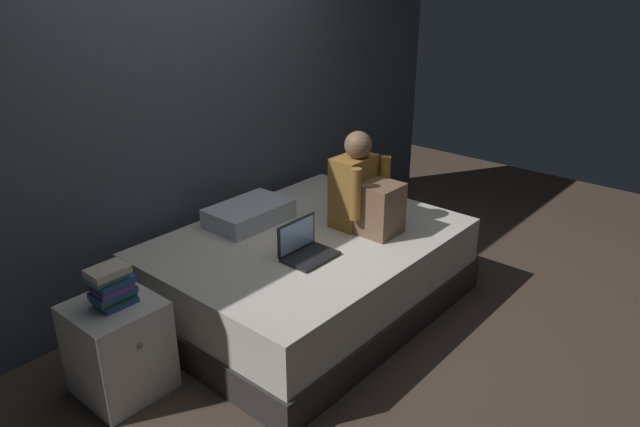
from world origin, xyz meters
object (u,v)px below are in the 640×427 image
laptop (305,248)px  pillow (249,213)px  book_stack (112,286)px  bed (309,272)px  nightstand (119,348)px  person_sitting (364,193)px

laptop → pillow: 0.64m
laptop → book_stack: 1.13m
bed → pillow: 0.57m
bed → pillow: bearing=102.9°
nightstand → person_sitting: (1.64, -0.41, 0.52)m
bed → nightstand: 1.32m
book_stack → nightstand: bearing=131.4°
person_sitting → book_stack: 1.68m
laptop → pillow: (0.13, 0.63, 0.01)m
person_sitting → pillow: person_sitting is taller
book_stack → laptop: bearing=-19.9°
pillow → person_sitting: bearing=-55.9°
bed → person_sitting: person_sitting is taller
nightstand → person_sitting: person_sitting is taller
nightstand → laptop: laptop is taller
person_sitting → laptop: size_ratio=2.05×
nightstand → book_stack: (0.01, -0.01, 0.38)m
person_sitting → book_stack: person_sitting is taller
nightstand → book_stack: 0.38m
laptop → pillow: size_ratio=0.57×
person_sitting → book_stack: bearing=166.2°
nightstand → pillow: (1.20, 0.24, 0.33)m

